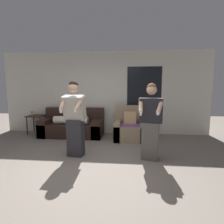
{
  "coord_description": "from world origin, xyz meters",
  "views": [
    {
      "loc": [
        0.82,
        -2.94,
        1.49
      ],
      "look_at": [
        0.47,
        0.73,
        1.0
      ],
      "focal_mm": 28.0,
      "sensor_mm": 36.0,
      "label": 1
    }
  ],
  "objects": [
    {
      "name": "person_left",
      "position": [
        -0.35,
        0.72,
        0.84
      ],
      "size": [
        0.51,
        0.54,
        1.66
      ],
      "color": "#28282D",
      "rests_on": "ground_plane"
    },
    {
      "name": "person_right",
      "position": [
        1.29,
        0.7,
        0.8
      ],
      "size": [
        0.53,
        0.53,
        1.61
      ],
      "color": "#56514C",
      "rests_on": "ground_plane"
    },
    {
      "name": "ground_plane",
      "position": [
        0.0,
        0.0,
        0.0
      ],
      "size": [
        14.0,
        14.0,
        0.0
      ],
      "primitive_type": "plane",
      "color": "slate"
    },
    {
      "name": "couch",
      "position": [
        -0.95,
        2.4,
        0.31
      ],
      "size": [
        1.94,
        0.88,
        0.87
      ],
      "color": "black",
      "rests_on": "ground_plane"
    },
    {
      "name": "armchair",
      "position": [
        0.87,
        2.22,
        0.32
      ],
      "size": [
        0.92,
        0.9,
        0.98
      ],
      "color": "#937A60",
      "rests_on": "ground_plane"
    },
    {
      "name": "side_table",
      "position": [
        -2.25,
        2.57,
        0.52
      ],
      "size": [
        0.53,
        0.5,
        0.76
      ],
      "color": "#332319",
      "rests_on": "ground_plane"
    },
    {
      "name": "wall_back",
      "position": [
        0.02,
        2.87,
        1.35
      ],
      "size": [
        6.87,
        0.07,
        2.7
      ],
      "color": "beige",
      "rests_on": "ground_plane"
    }
  ]
}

